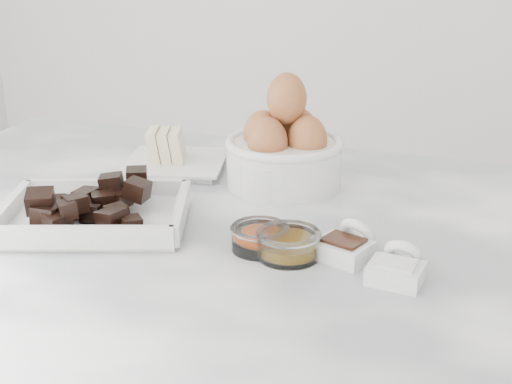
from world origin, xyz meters
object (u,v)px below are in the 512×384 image
(sugar_ramekin, at_px, (268,176))
(egg_bowl, at_px, (284,149))
(zest_bowl, at_px, (260,236))
(salt_spoon, at_px, (397,267))
(honey_bowl, at_px, (288,244))
(chocolate_dish, at_px, (95,208))
(butter_plate, at_px, (174,156))
(vanilla_spoon, at_px, (347,245))

(sugar_ramekin, relative_size, egg_bowl, 0.47)
(egg_bowl, distance_m, zest_bowl, 0.24)
(salt_spoon, bearing_deg, honey_bowl, 173.89)
(chocolate_dish, bearing_deg, honey_bowl, -1.41)
(chocolate_dish, relative_size, butter_plate, 1.49)
(sugar_ramekin, bearing_deg, butter_plate, 161.09)
(vanilla_spoon, bearing_deg, butter_plate, 145.73)
(zest_bowl, bearing_deg, egg_bowl, 100.64)
(honey_bowl, bearing_deg, egg_bowl, 108.94)
(sugar_ramekin, xyz_separation_m, salt_spoon, (0.23, -0.21, -0.01))
(butter_plate, relative_size, sugar_ramekin, 2.26)
(vanilla_spoon, bearing_deg, egg_bowl, 124.18)
(chocolate_dish, height_order, honey_bowl, chocolate_dish)
(chocolate_dish, height_order, vanilla_spoon, chocolate_dish)
(sugar_ramekin, xyz_separation_m, honey_bowl, (0.09, -0.19, -0.01))
(sugar_ramekin, relative_size, zest_bowl, 1.16)
(zest_bowl, relative_size, salt_spoon, 0.96)
(egg_bowl, bearing_deg, salt_spoon, -50.08)
(egg_bowl, bearing_deg, chocolate_dish, -128.13)
(egg_bowl, xyz_separation_m, zest_bowl, (0.04, -0.24, -0.04))
(honey_bowl, bearing_deg, zest_bowl, 167.41)
(honey_bowl, bearing_deg, butter_plate, 137.07)
(butter_plate, distance_m, zest_bowl, 0.34)
(butter_plate, xyz_separation_m, salt_spoon, (0.41, -0.27, -0.01))
(butter_plate, height_order, honey_bowl, butter_plate)
(honey_bowl, height_order, vanilla_spoon, vanilla_spoon)
(sugar_ramekin, xyz_separation_m, vanilla_spoon, (0.16, -0.17, -0.01))
(chocolate_dish, xyz_separation_m, salt_spoon, (0.40, -0.02, -0.01))
(honey_bowl, relative_size, zest_bowl, 1.07)
(egg_bowl, height_order, salt_spoon, egg_bowl)
(egg_bowl, bearing_deg, honey_bowl, -71.06)
(butter_plate, xyz_separation_m, sugar_ramekin, (0.18, -0.06, 0.01))
(egg_bowl, bearing_deg, vanilla_spoon, -55.82)
(chocolate_dish, xyz_separation_m, vanilla_spoon, (0.34, 0.02, -0.01))
(chocolate_dish, distance_m, sugar_ramekin, 0.26)
(chocolate_dish, height_order, egg_bowl, egg_bowl)
(butter_plate, height_order, zest_bowl, butter_plate)
(chocolate_dish, xyz_separation_m, butter_plate, (-0.01, 0.25, -0.00))
(chocolate_dish, relative_size, zest_bowl, 3.91)
(chocolate_dish, xyz_separation_m, zest_bowl, (0.23, 0.00, -0.01))
(butter_plate, height_order, egg_bowl, egg_bowl)
(butter_plate, bearing_deg, chocolate_dish, -88.46)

